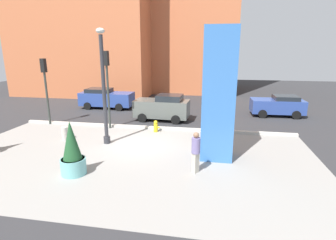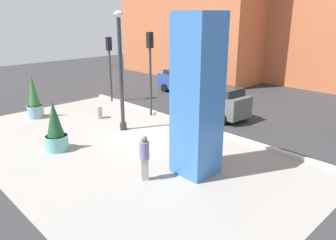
{
  "view_description": "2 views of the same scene",
  "coord_description": "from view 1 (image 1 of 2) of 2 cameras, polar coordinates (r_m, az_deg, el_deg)",
  "views": [
    {
      "loc": [
        3.99,
        -13.34,
        5.09
      ],
      "look_at": [
        1.66,
        -0.29,
        1.56
      ],
      "focal_mm": 28.68,
      "sensor_mm": 36.0,
      "label": 1
    },
    {
      "loc": [
        11.81,
        -9.85,
        5.96
      ],
      "look_at": [
        2.2,
        -0.58,
        1.61
      ],
      "focal_mm": 34.94,
      "sensor_mm": 36.0,
      "label": 2
    }
  ],
  "objects": [
    {
      "name": "concrete_bollard",
      "position": [
        16.58,
        -21.08,
        -2.66
      ],
      "size": [
        0.36,
        0.36,
        0.75
      ],
      "primitive_type": "cylinder",
      "color": "#B2ADA3",
      "rests_on": "ground_plane"
    },
    {
      "name": "car_far_lane",
      "position": [
        24.3,
        -13.01,
        4.56
      ],
      "size": [
        4.6,
        2.05,
        1.74
      ],
      "color": "#2D4793",
      "rests_on": "ground_plane"
    },
    {
      "name": "car_curb_east",
      "position": [
        19.56,
        -1.16,
        2.68
      ],
      "size": [
        4.01,
        2.1,
        1.91
      ],
      "color": "#565B56",
      "rests_on": "ground_plane"
    },
    {
      "name": "car_curb_west",
      "position": [
        22.59,
        22.31,
        2.9
      ],
      "size": [
        3.97,
        2.14,
        1.61
      ],
      "color": "#2D4793",
      "rests_on": "ground_plane"
    },
    {
      "name": "ground_plane",
      "position": [
        18.5,
        -2.75,
        -1.09
      ],
      "size": [
        60.0,
        60.0,
        0.0
      ],
      "primitive_type": "plane",
      "color": "#2D2D30"
    },
    {
      "name": "plaza_pavement",
      "position": [
        13.05,
        -8.64,
        -8.24
      ],
      "size": [
        18.0,
        10.0,
        0.02
      ],
      "primitive_type": "cube",
      "color": "gray",
      "rests_on": "ground_plane"
    },
    {
      "name": "traffic_light_far_side",
      "position": [
        17.57,
        -12.79,
        8.81
      ],
      "size": [
        0.28,
        0.42,
        4.97
      ],
      "color": "#333833",
      "rests_on": "ground_plane"
    },
    {
      "name": "art_pillar_blue",
      "position": [
        12.56,
        10.73,
        5.21
      ],
      "size": [
        1.47,
        1.47,
        6.07
      ],
      "primitive_type": "cube",
      "color": "#3870BC",
      "rests_on": "ground_plane"
    },
    {
      "name": "fire_hydrant",
      "position": [
        16.91,
        -2.6,
        -1.34
      ],
      "size": [
        0.36,
        0.26,
        0.75
      ],
      "color": "gold",
      "rests_on": "ground_plane"
    },
    {
      "name": "traffic_light_corner",
      "position": [
        19.96,
        -24.63,
        7.61
      ],
      "size": [
        0.28,
        0.42,
        4.48
      ],
      "color": "#333833",
      "rests_on": "ground_plane"
    },
    {
      "name": "pedestrian_on_sidewalk",
      "position": [
        11.29,
        5.92,
        -6.43
      ],
      "size": [
        0.5,
        0.5,
        1.79
      ],
      "color": "#B2AD9E",
      "rests_on": "ground_plane"
    },
    {
      "name": "curb_strip",
      "position": [
        17.66,
        -3.38,
        -1.62
      ],
      "size": [
        18.0,
        0.24,
        0.16
      ],
      "primitive_type": "cube",
      "color": "#B7B2A8",
      "rests_on": "ground_plane"
    },
    {
      "name": "potted_plant_near_right",
      "position": [
        11.77,
        -19.71,
        -6.38
      ],
      "size": [
        1.03,
        1.03,
        2.31
      ],
      "color": "#6BB2B2",
      "rests_on": "ground_plane"
    },
    {
      "name": "lamp_post",
      "position": [
        14.66,
        -13.47,
        6.19
      ],
      "size": [
        0.44,
        0.44,
        6.11
      ],
      "color": "#2D2D33",
      "rests_on": "ground_plane"
    }
  ]
}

